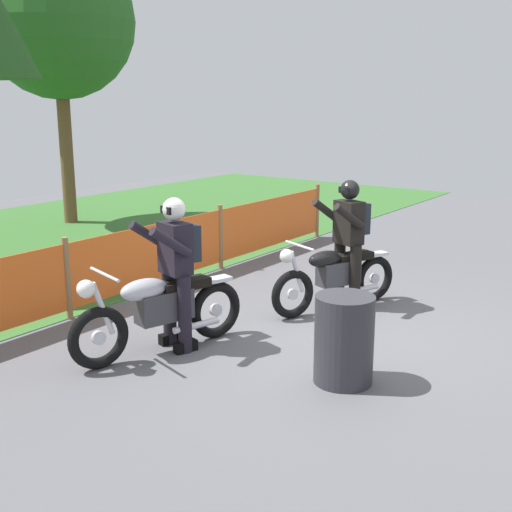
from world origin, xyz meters
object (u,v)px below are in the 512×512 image
(motorcycle_lead, at_px, (335,276))
(motorcycle_trailing, at_px, (159,310))
(rider_lead, at_px, (349,236))
(oil_drum, at_px, (344,339))
(rider_trailing, at_px, (176,265))

(motorcycle_lead, bearing_deg, motorcycle_trailing, 3.57)
(motorcycle_lead, xyz_separation_m, rider_lead, (0.20, -0.08, 0.50))
(motorcycle_trailing, height_order, oil_drum, motorcycle_trailing)
(motorcycle_trailing, distance_m, rider_trailing, 0.52)
(motorcycle_lead, distance_m, motorcycle_trailing, 2.56)
(motorcycle_trailing, distance_m, rider_lead, 2.81)
(motorcycle_lead, height_order, motorcycle_trailing, motorcycle_trailing)
(rider_lead, xyz_separation_m, oil_drum, (-2.13, -1.11, -0.51))
(rider_lead, bearing_deg, motorcycle_trailing, 3.33)
(rider_trailing, distance_m, oil_drum, 2.01)
(motorcycle_trailing, xyz_separation_m, rider_trailing, (0.22, -0.06, 0.47))
(motorcycle_lead, distance_m, rider_lead, 0.54)
(rider_trailing, bearing_deg, motorcycle_lead, 177.52)
(motorcycle_trailing, xyz_separation_m, rider_lead, (2.63, -0.88, 0.47))
(motorcycle_trailing, height_order, rider_trailing, rider_trailing)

